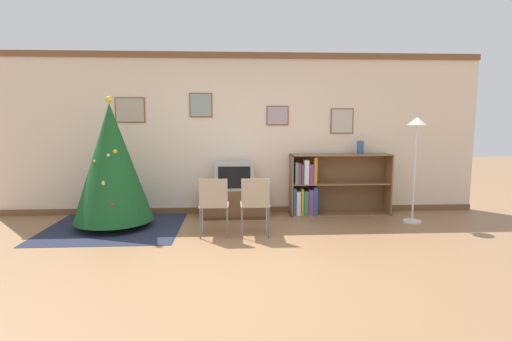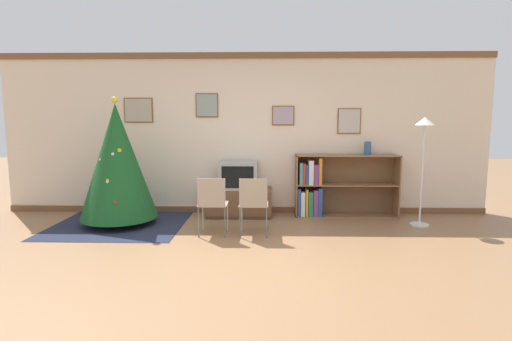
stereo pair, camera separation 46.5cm
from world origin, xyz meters
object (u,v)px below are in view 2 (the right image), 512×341
christmas_tree (117,162)px  vase (368,148)px  bookshelf (327,188)px  folding_chair_right (254,203)px  standing_lamp (424,143)px  folding_chair_left (212,202)px  tv_console (239,202)px  television (239,175)px

christmas_tree → vase: bearing=9.4°
bookshelf → vase: 0.93m
folding_chair_right → standing_lamp: 2.70m
christmas_tree → folding_chair_left: christmas_tree is taller
folding_chair_right → bookshelf: (1.19, 1.21, -0.00)m
tv_console → television: bearing=-90.0°
christmas_tree → folding_chair_right: bearing=-15.4°
folding_chair_left → standing_lamp: (3.07, 0.62, 0.79)m
folding_chair_left → folding_chair_right: same height
christmas_tree → vase: (3.91, 0.65, 0.17)m
folding_chair_right → standing_lamp: size_ratio=0.50×
christmas_tree → tv_console: size_ratio=1.79×
christmas_tree → bookshelf: 3.36m
tv_console → folding_chair_left: size_ratio=1.32×
christmas_tree → tv_console: christmas_tree is taller
folding_chair_left → tv_console: bearing=75.9°
television → folding_chair_right: 1.18m
television → folding_chair_left: (-0.28, -1.12, -0.22)m
television → folding_chair_left: television is taller
christmas_tree → television: bearing=17.0°
tv_console → folding_chair_left: 1.18m
folding_chair_left → folding_chair_right: (0.57, 0.00, 0.00)m
christmas_tree → standing_lamp: (4.59, 0.05, 0.29)m
vase → standing_lamp: 0.91m
standing_lamp → vase: bearing=138.1°
christmas_tree → vase: christmas_tree is taller
christmas_tree → tv_console: bearing=17.0°
folding_chair_left → folding_chair_right: 0.57m
tv_console → standing_lamp: bearing=-10.2°
tv_console → folding_chair_right: folding_chair_right is taller
christmas_tree → standing_lamp: size_ratio=1.18×
television → bookshelf: bookshelf is taller
folding_chair_left → folding_chair_right: bearing=0.0°
folding_chair_left → standing_lamp: standing_lamp is taller
christmas_tree → folding_chair_left: (1.51, -0.57, -0.50)m
tv_console → standing_lamp: standing_lamp is taller
vase → standing_lamp: bearing=-41.9°
bookshelf → standing_lamp: standing_lamp is taller
folding_chair_left → standing_lamp: 3.23m
christmas_tree → vase: 3.97m
standing_lamp → folding_chair_right: bearing=-166.1°
folding_chair_left → vase: (2.40, 1.22, 0.66)m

